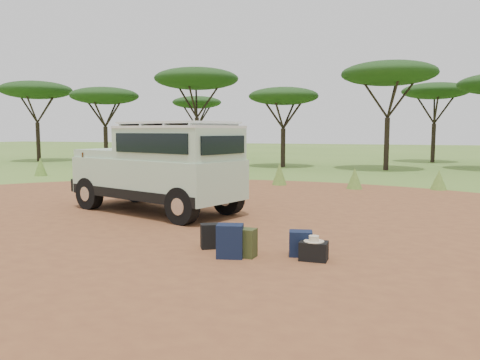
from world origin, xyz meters
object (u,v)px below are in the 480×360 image
(walking_staff, at_px, (81,180))
(backpack_navy, at_px, (230,241))
(duffel_navy, at_px, (301,244))
(backpack_black, at_px, (210,236))
(hard_case, at_px, (314,251))
(backpack_olive, at_px, (245,243))
(safari_vehicle, at_px, (160,169))

(walking_staff, height_order, backpack_navy, walking_staff)
(duffel_navy, bearing_deg, walking_staff, 143.87)
(walking_staff, relative_size, backpack_black, 3.54)
(duffel_navy, height_order, hard_case, duffel_navy)
(backpack_black, relative_size, duffel_navy, 1.04)
(backpack_olive, bearing_deg, walking_staff, 154.67)
(backpack_black, xyz_separation_m, backpack_olive, (0.80, -0.37, 0.02))
(backpack_navy, xyz_separation_m, backpack_olive, (0.24, 0.13, -0.04))
(backpack_olive, relative_size, hard_case, 1.09)
(walking_staff, xyz_separation_m, duffel_navy, (6.88, -3.17, -0.57))
(walking_staff, height_order, backpack_black, walking_staff)
(backpack_black, distance_m, backpack_olive, 0.89)
(duffel_navy, bearing_deg, safari_vehicle, 132.45)
(hard_case, bearing_deg, backpack_black, 174.33)
(duffel_navy, xyz_separation_m, hard_case, (0.26, -0.20, -0.06))
(backpack_olive, bearing_deg, hard_case, 12.80)
(safari_vehicle, relative_size, walking_staff, 3.20)
(safari_vehicle, bearing_deg, walking_staff, -159.35)
(safari_vehicle, xyz_separation_m, backpack_olive, (3.51, -3.58, -0.91))
(backpack_black, relative_size, backpack_navy, 0.79)
(backpack_olive, distance_m, hard_case, 1.18)
(safari_vehicle, height_order, backpack_olive, safari_vehicle)
(walking_staff, bearing_deg, duffel_navy, -75.24)
(walking_staff, relative_size, hard_case, 3.58)
(backpack_olive, height_order, duffel_navy, backpack_olive)
(backpack_black, bearing_deg, walking_staff, 119.08)
(hard_case, bearing_deg, duffel_navy, 142.68)
(safari_vehicle, xyz_separation_m, backpack_navy, (3.27, -3.71, -0.87))
(walking_staff, bearing_deg, safari_vehicle, -49.28)
(backpack_black, bearing_deg, hard_case, -35.75)
(walking_staff, xyz_separation_m, backpack_black, (5.17, -3.16, -0.56))
(safari_vehicle, bearing_deg, hard_case, -16.82)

